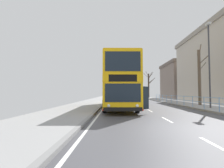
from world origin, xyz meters
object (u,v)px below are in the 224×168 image
object	(u,v)px
bare_tree_far_01	(149,85)
background_building_00	(186,81)
bare_tree_far_00	(199,76)
double_decker_bus_main	(119,84)
street_lamp_far_side	(209,58)

from	to	relation	value
bare_tree_far_01	background_building_00	xyz separation A→B (m)	(8.13, -4.26, 0.76)
bare_tree_far_00	background_building_00	xyz separation A→B (m)	(7.66, 23.23, 1.04)
double_decker_bus_main	bare_tree_far_00	distance (m)	9.50
double_decker_bus_main	background_building_00	world-z (taller)	background_building_00
background_building_00	double_decker_bus_main	bearing A→B (deg)	-122.56
street_lamp_far_side	background_building_00	world-z (taller)	background_building_00
bare_tree_far_01	street_lamp_far_side	bearing A→B (deg)	-90.76
background_building_00	street_lamp_far_side	bearing A→B (deg)	-107.56
bare_tree_far_01	background_building_00	bearing A→B (deg)	-27.69
street_lamp_far_side	bare_tree_far_01	bearing A→B (deg)	89.24
bare_tree_far_01	background_building_00	world-z (taller)	background_building_00
street_lamp_far_side	bare_tree_far_01	world-z (taller)	street_lamp_far_side
double_decker_bus_main	background_building_00	bearing A→B (deg)	57.44
bare_tree_far_00	background_building_00	world-z (taller)	background_building_00
double_decker_bus_main	street_lamp_far_side	distance (m)	8.49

